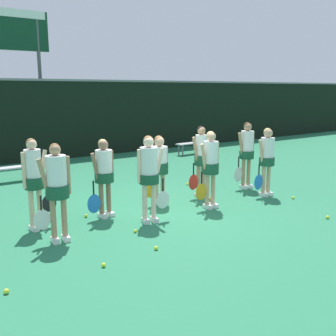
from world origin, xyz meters
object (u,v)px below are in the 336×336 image
tennis_ball_1 (104,265)px  tennis_ball_6 (6,291)px  player_2 (210,163)px  tennis_ball_9 (327,217)px  bench_far (193,144)px  player_4 (34,177)px  tennis_ball_5 (210,199)px  player_1 (149,171)px  player_8 (247,149)px  bench_courtside (22,168)px  player_6 (159,164)px  tennis_ball_10 (187,184)px  player_3 (267,156)px  tennis_ball_3 (293,198)px  tennis_ball_7 (86,216)px  player_7 (201,156)px  tennis_ball_0 (156,248)px  player_5 (104,172)px  player_0 (57,184)px  tennis_ball_2 (135,231)px  tennis_ball_4 (163,187)px

tennis_ball_1 → tennis_ball_6: tennis_ball_6 is taller
player_2 → tennis_ball_9: 2.71m
bench_far → player_2: bearing=-129.5°
player_4 → tennis_ball_5: bearing=-16.8°
player_1 → player_8: player_8 is taller
bench_courtside → player_6: bearing=-65.3°
tennis_ball_10 → bench_far: bearing=50.0°
tennis_ball_5 → player_3: bearing=-19.3°
player_1 → tennis_ball_10: (2.56, 2.05, -1.02)m
tennis_ball_3 → tennis_ball_7: 5.03m
bench_far → player_1: player_1 is taller
bench_courtside → player_3: (4.61, -5.29, 0.64)m
player_3 → player_6: (-2.60, 0.96, -0.06)m
player_7 → tennis_ball_0: 3.66m
player_5 → tennis_ball_9: (3.75, -2.80, -0.95)m
tennis_ball_1 → tennis_ball_7: same height
bench_courtside → tennis_ball_6: 6.97m
player_7 → tennis_ball_5: 1.07m
player_7 → player_8: (1.57, -0.03, 0.03)m
bench_courtside → tennis_ball_9: size_ratio=27.50×
tennis_ball_3 → tennis_ball_7: same height
tennis_ball_3 → tennis_ball_5: (-1.74, 1.12, -0.00)m
bench_courtside → player_3: bearing=-49.2°
tennis_ball_0 → tennis_ball_9: 3.89m
player_2 → tennis_ball_7: (-2.60, 0.96, -1.00)m
player_5 → player_8: 4.25m
tennis_ball_0 → player_3: bearing=17.4°
player_0 → tennis_ball_7: player_0 is taller
player_3 → player_4: 5.57m
player_0 → tennis_ball_7: size_ratio=25.34×
player_3 → player_5: (-4.09, 0.80, -0.04)m
player_7 → player_3: bearing=-35.1°
player_3 → tennis_ball_3: 1.21m
bench_far → player_5: size_ratio=1.00×
tennis_ball_0 → tennis_ball_6: (-2.42, -0.07, 0.00)m
player_0 → tennis_ball_5: bearing=10.9°
bench_courtside → player_6: 4.81m
player_8 → player_6: bearing=-178.4°
player_3 → tennis_ball_2: player_3 is taller
bench_far → player_3: bearing=-116.6°
player_8 → tennis_ball_9: 3.07m
tennis_ball_3 → tennis_ball_2: bearing=177.1°
tennis_ball_2 → tennis_ball_10: bearing=37.8°
tennis_ball_4 → tennis_ball_6: 5.99m
player_5 → tennis_ball_6: player_5 is taller
player_1 → player_5: size_ratio=1.07×
tennis_ball_4 → tennis_ball_9: size_ratio=0.96×
player_6 → tennis_ball_10: player_6 is taller
bench_far → tennis_ball_10: size_ratio=23.57×
tennis_ball_6 → tennis_ball_4: bearing=35.5°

